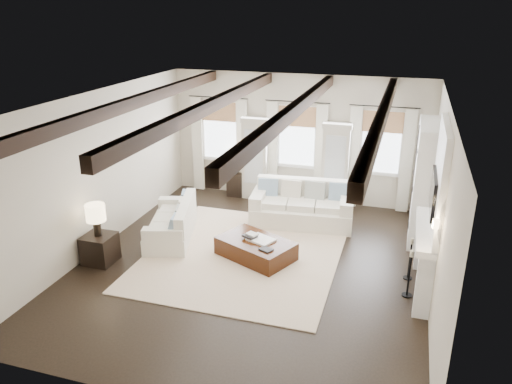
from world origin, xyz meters
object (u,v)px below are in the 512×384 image
(sofa_back, at_px, (302,207))
(side_table_back, at_px, (236,184))
(ottoman, at_px, (256,249))
(side_table_front, at_px, (100,249))
(sofa_left, at_px, (174,224))

(sofa_back, xyz_separation_m, side_table_back, (-2.04, 1.26, -0.08))
(sofa_back, distance_m, ottoman, 2.02)
(side_table_front, relative_size, side_table_back, 0.92)
(sofa_left, height_order, ottoman, sofa_left)
(sofa_back, bearing_deg, side_table_back, 148.42)
(side_table_back, bearing_deg, side_table_front, -107.27)
(ottoman, bearing_deg, sofa_back, 99.62)
(side_table_front, xyz_separation_m, side_table_back, (1.33, 4.27, 0.02))
(sofa_left, bearing_deg, ottoman, -9.94)
(sofa_left, bearing_deg, sofa_back, 33.03)
(sofa_left, xyz_separation_m, side_table_front, (-0.90, -1.41, -0.04))
(ottoman, height_order, side_table_back, side_table_back)
(sofa_back, xyz_separation_m, ottoman, (-0.51, -1.95, -0.20))
(ottoman, xyz_separation_m, side_table_front, (-2.86, -1.06, 0.09))
(ottoman, bearing_deg, side_table_front, -135.38)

